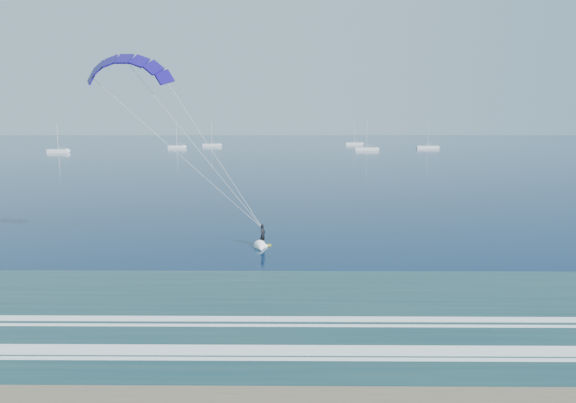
{
  "coord_description": "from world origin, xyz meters",
  "views": [
    {
      "loc": [
        -0.72,
        -17.89,
        10.92
      ],
      "look_at": [
        -1.06,
        23.54,
        4.56
      ],
      "focal_mm": 32.0,
      "sensor_mm": 36.0,
      "label": 1
    }
  ],
  "objects_px": {
    "kitesurfer_rig": "(197,149)",
    "sailboat_4": "(354,144)",
    "sailboat_1": "(177,147)",
    "sailboat_2": "(212,145)",
    "sailboat_0": "(58,151)",
    "sailboat_5": "(428,147)",
    "sailboat_3": "(366,149)"
  },
  "relations": [
    {
      "from": "sailboat_1",
      "to": "sailboat_2",
      "type": "height_order",
      "value": "sailboat_2"
    },
    {
      "from": "sailboat_1",
      "to": "sailboat_4",
      "type": "bearing_deg",
      "value": 22.84
    },
    {
      "from": "sailboat_0",
      "to": "sailboat_1",
      "type": "height_order",
      "value": "sailboat_0"
    },
    {
      "from": "sailboat_4",
      "to": "sailboat_3",
      "type": "bearing_deg",
      "value": -91.41
    },
    {
      "from": "sailboat_4",
      "to": "sailboat_5",
      "type": "distance_m",
      "value": 45.06
    },
    {
      "from": "sailboat_1",
      "to": "kitesurfer_rig",
      "type": "bearing_deg",
      "value": -76.83
    },
    {
      "from": "sailboat_2",
      "to": "sailboat_5",
      "type": "relative_size",
      "value": 0.9
    },
    {
      "from": "sailboat_2",
      "to": "sailboat_3",
      "type": "xyz_separation_m",
      "value": [
        67.59,
        -36.49,
        0.01
      ]
    },
    {
      "from": "kitesurfer_rig",
      "to": "sailboat_3",
      "type": "bearing_deg",
      "value": 77.1
    },
    {
      "from": "sailboat_1",
      "to": "sailboat_2",
      "type": "relative_size",
      "value": 0.9
    },
    {
      "from": "kitesurfer_rig",
      "to": "sailboat_5",
      "type": "distance_m",
      "value": 191.73
    },
    {
      "from": "sailboat_3",
      "to": "sailboat_5",
      "type": "xyz_separation_m",
      "value": [
        28.56,
        16.22,
        -0.0
      ]
    },
    {
      "from": "kitesurfer_rig",
      "to": "sailboat_4",
      "type": "distance_m",
      "value": 219.28
    },
    {
      "from": "sailboat_0",
      "to": "sailboat_1",
      "type": "relative_size",
      "value": 1.04
    },
    {
      "from": "sailboat_1",
      "to": "sailboat_2",
      "type": "xyz_separation_m",
      "value": [
        12.34,
        18.62,
        0.01
      ]
    },
    {
      "from": "sailboat_3",
      "to": "sailboat_5",
      "type": "bearing_deg",
      "value": 29.58
    },
    {
      "from": "kitesurfer_rig",
      "to": "sailboat_0",
      "type": "relative_size",
      "value": 1.62
    },
    {
      "from": "sailboat_1",
      "to": "sailboat_4",
      "type": "distance_m",
      "value": 88.13
    },
    {
      "from": "sailboat_4",
      "to": "kitesurfer_rig",
      "type": "bearing_deg",
      "value": -100.19
    },
    {
      "from": "sailboat_2",
      "to": "sailboat_3",
      "type": "height_order",
      "value": "sailboat_3"
    },
    {
      "from": "sailboat_0",
      "to": "sailboat_5",
      "type": "xyz_separation_m",
      "value": [
        145.35,
        31.31,
        0.01
      ]
    },
    {
      "from": "sailboat_2",
      "to": "sailboat_4",
      "type": "bearing_deg",
      "value": 12.76
    },
    {
      "from": "sailboat_2",
      "to": "sailboat_3",
      "type": "distance_m",
      "value": 76.81
    },
    {
      "from": "kitesurfer_rig",
      "to": "sailboat_4",
      "type": "xyz_separation_m",
      "value": [
        38.75,
        215.68,
        -8.14
      ]
    },
    {
      "from": "sailboat_2",
      "to": "sailboat_5",
      "type": "height_order",
      "value": "sailboat_5"
    },
    {
      "from": "kitesurfer_rig",
      "to": "sailboat_1",
      "type": "relative_size",
      "value": 1.68
    },
    {
      "from": "sailboat_1",
      "to": "sailboat_0",
      "type": "bearing_deg",
      "value": -138.18
    },
    {
      "from": "sailboat_1",
      "to": "sailboat_5",
      "type": "xyz_separation_m",
      "value": [
        108.5,
        -1.65,
        0.02
      ]
    },
    {
      "from": "kitesurfer_rig",
      "to": "sailboat_0",
      "type": "bearing_deg",
      "value": 118.11
    },
    {
      "from": "kitesurfer_rig",
      "to": "sailboat_3",
      "type": "height_order",
      "value": "kitesurfer_rig"
    },
    {
      "from": "kitesurfer_rig",
      "to": "sailboat_5",
      "type": "bearing_deg",
      "value": 69.83
    },
    {
      "from": "sailboat_3",
      "to": "sailboat_5",
      "type": "relative_size",
      "value": 1.0
    }
  ]
}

